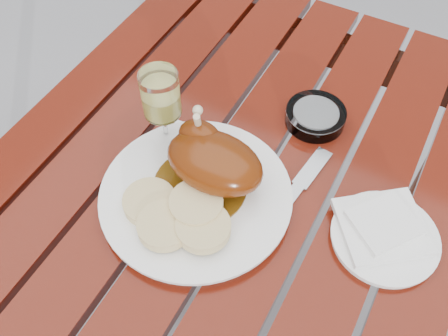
% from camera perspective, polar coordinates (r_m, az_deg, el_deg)
% --- Properties ---
extents(table, '(0.80, 1.20, 0.75)m').
position_cam_1_polar(table, '(1.16, -1.22, -13.76)').
color(table, '#61180B').
rests_on(table, ground).
extents(dinner_plate, '(0.34, 0.34, 0.02)m').
position_cam_1_polar(dinner_plate, '(0.82, -3.22, -3.26)').
color(dinner_plate, white).
rests_on(dinner_plate, table).
extents(roast_duck, '(0.17, 0.16, 0.12)m').
position_cam_1_polar(roast_duck, '(0.79, -1.41, 0.92)').
color(roast_duck, '#553409').
rests_on(roast_duck, dinner_plate).
extents(bread_dumplings, '(0.18, 0.14, 0.03)m').
position_cam_1_polar(bread_dumplings, '(0.77, -5.27, -5.31)').
color(bread_dumplings, '#DCC586').
rests_on(bread_dumplings, dinner_plate).
extents(wine_glass, '(0.08, 0.08, 0.16)m').
position_cam_1_polar(wine_glass, '(0.85, -7.01, 6.55)').
color(wine_glass, '#DBD763').
rests_on(wine_glass, table).
extents(side_plate, '(0.21, 0.21, 0.01)m').
position_cam_1_polar(side_plate, '(0.82, 17.87, -7.63)').
color(side_plate, white).
rests_on(side_plate, table).
extents(napkin, '(0.18, 0.18, 0.01)m').
position_cam_1_polar(napkin, '(0.82, 17.63, -6.39)').
color(napkin, white).
rests_on(napkin, side_plate).
extents(ashtray, '(0.14, 0.14, 0.03)m').
position_cam_1_polar(ashtray, '(0.94, 10.40, 5.84)').
color(ashtray, '#B2B7BC').
rests_on(ashtray, table).
extents(fork, '(0.03, 0.18, 0.01)m').
position_cam_1_polar(fork, '(0.88, -7.61, 0.50)').
color(fork, gray).
rests_on(fork, table).
extents(knife, '(0.05, 0.21, 0.01)m').
position_cam_1_polar(knife, '(0.82, 6.86, -4.33)').
color(knife, gray).
rests_on(knife, table).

